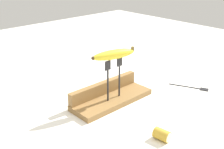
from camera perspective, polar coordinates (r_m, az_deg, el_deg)
name	(u,v)px	position (r m, az deg, el deg)	size (l,w,h in m)	color
ground_plane	(112,102)	(1.18, 0.00, -5.49)	(3.00, 3.00, 0.00)	white
wooden_board	(112,100)	(1.17, 0.00, -5.02)	(0.35, 0.13, 0.02)	olive
board_backstop	(104,88)	(1.19, -1.65, -2.62)	(0.34, 0.03, 0.05)	olive
fork_stand_center	(114,75)	(1.12, 0.34, -0.11)	(0.09, 0.01, 0.17)	black
banana_raised_center	(114,54)	(1.09, 0.35, 4.01)	(0.19, 0.08, 0.04)	yellow
fork_fallen_near	(194,87)	(1.35, 15.98, -2.48)	(0.09, 0.17, 0.01)	black
banana_chunk_near	(162,135)	(0.96, 9.96, -11.72)	(0.04, 0.06, 0.04)	gold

